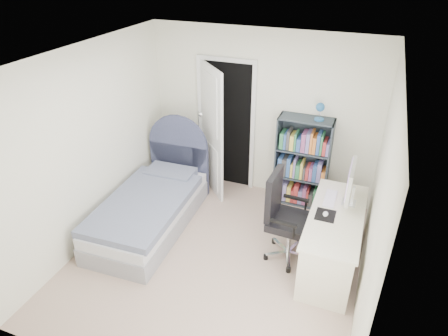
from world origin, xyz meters
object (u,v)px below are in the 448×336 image
(bookcase, at_px, (302,165))
(bed, at_px, (152,206))
(nightstand, at_px, (181,157))
(floor_lamp, at_px, (201,158))
(desk, at_px, (333,237))
(office_chair, at_px, (284,213))

(bookcase, bearing_deg, bed, -144.58)
(nightstand, relative_size, floor_lamp, 0.48)
(bookcase, distance_m, desk, 1.39)
(desk, distance_m, office_chair, 0.65)
(bed, xyz_separation_m, bookcase, (1.80, 1.28, 0.34))
(nightstand, bearing_deg, desk, -24.13)
(desk, bearing_deg, floor_lamp, 154.42)
(desk, xyz_separation_m, office_chair, (-0.61, -0.05, 0.23))
(bed, bearing_deg, nightstand, 97.67)
(bed, bearing_deg, desk, 1.54)
(bed, bearing_deg, floor_lamp, 77.77)
(nightstand, xyz_separation_m, bookcase, (1.97, 0.05, 0.22))
(bed, relative_size, floor_lamp, 1.60)
(bookcase, height_order, office_chair, bookcase)
(floor_lamp, height_order, bookcase, bookcase)
(bed, height_order, desk, bed)
(desk, height_order, office_chair, desk)
(bookcase, bearing_deg, floor_lamp, -174.02)
(bookcase, bearing_deg, desk, -62.26)
(floor_lamp, distance_m, office_chair, 1.94)
(bookcase, bearing_deg, nightstand, -178.61)
(bed, height_order, nightstand, bed)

